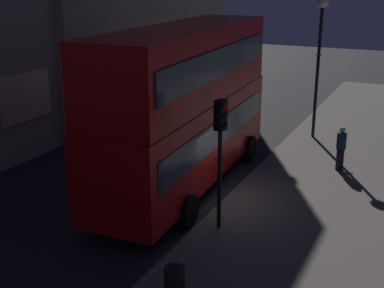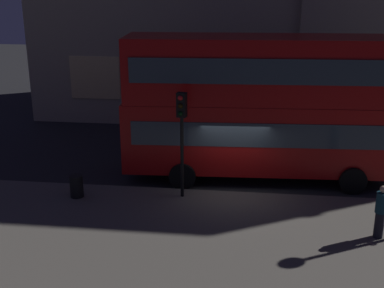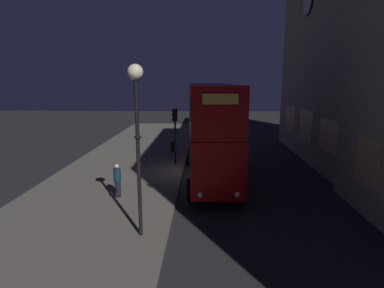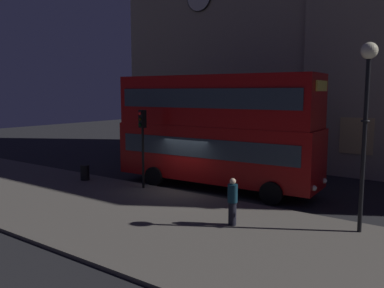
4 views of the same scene
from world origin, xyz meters
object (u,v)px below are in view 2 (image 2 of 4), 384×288
at_px(pedestrian, 381,211).
at_px(litter_bin, 77,186).
at_px(double_decker_bus, 259,103).
at_px(traffic_light_near_kerb, 182,123).

xyz_separation_m(pedestrian, litter_bin, (-10.03, 1.77, -0.46)).
bearing_deg(pedestrian, litter_bin, 25.37).
bearing_deg(pedestrian, double_decker_bus, -16.13).
height_order(traffic_light_near_kerb, pedestrian, traffic_light_near_kerb).
xyz_separation_m(double_decker_bus, pedestrian, (3.67, -4.62, -2.09)).
height_order(pedestrian, litter_bin, pedestrian).
relative_size(double_decker_bus, traffic_light_near_kerb, 2.76).
bearing_deg(traffic_light_near_kerb, double_decker_bus, 53.12).
bearing_deg(traffic_light_near_kerb, litter_bin, -161.57).
xyz_separation_m(double_decker_bus, traffic_light_near_kerb, (-2.62, -2.37, -0.22)).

